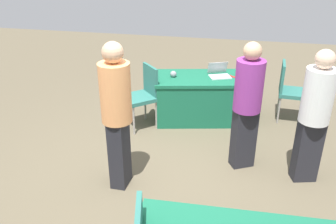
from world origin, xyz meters
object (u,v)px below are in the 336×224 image
(person_presenter, at_px, (247,101))
(chair_aisle, at_px, (289,88))
(person_attendee_browsing, at_px, (117,110))
(scissors_red, at_px, (233,77))
(table_foreground, at_px, (204,98))
(chair_by_pillar, at_px, (143,93))
(laptop_silver, at_px, (219,74))
(yarn_ball, at_px, (173,74))
(person_attendee_standing, at_px, (315,112))

(person_presenter, bearing_deg, chair_aisle, -141.63)
(person_attendee_browsing, relative_size, scissors_red, 9.67)
(table_foreground, height_order, chair_by_pillar, chair_by_pillar)
(chair_aisle, bearing_deg, table_foreground, -75.28)
(laptop_silver, bearing_deg, person_attendee_browsing, 41.85)
(chair_by_pillar, bearing_deg, yarn_ball, -92.60)
(chair_aisle, relative_size, scissors_red, 5.28)
(yarn_ball, bearing_deg, person_presenter, 134.88)
(laptop_silver, bearing_deg, chair_by_pillar, 2.46)
(scissors_red, bearing_deg, person_attendee_standing, -20.85)
(chair_by_pillar, relative_size, yarn_ball, 9.79)
(chair_aisle, distance_m, person_presenter, 1.68)
(chair_by_pillar, xyz_separation_m, person_presenter, (-1.53, 0.81, 0.35))
(chair_by_pillar, xyz_separation_m, person_attendee_standing, (-2.28, 0.96, 0.35))
(table_foreground, xyz_separation_m, yarn_ball, (0.48, 0.11, 0.41))
(chair_by_pillar, height_order, person_presenter, person_presenter)
(chair_aisle, distance_m, scissors_red, 0.92)
(person_presenter, distance_m, person_attendee_standing, 0.76)
(laptop_silver, bearing_deg, person_attendee_standing, 106.51)
(chair_aisle, distance_m, laptop_silver, 1.14)
(table_foreground, bearing_deg, person_presenter, 117.48)
(table_foreground, distance_m, chair_aisle, 1.35)
(person_attendee_standing, xyz_separation_m, yarn_ball, (1.88, -1.28, -0.13))
(chair_by_pillar, distance_m, scissors_red, 1.42)
(person_presenter, distance_m, yarn_ball, 1.61)
(person_attendee_browsing, xyz_separation_m, yarn_ball, (-0.28, -1.83, -0.20))
(person_attendee_standing, relative_size, laptop_silver, 4.04)
(person_attendee_browsing, relative_size, yarn_ball, 17.66)
(person_presenter, height_order, yarn_ball, person_presenter)
(chair_aisle, bearing_deg, scissors_red, -75.32)
(scissors_red, bearing_deg, chair_by_pillar, -122.38)
(chair_aisle, distance_m, person_attendee_browsing, 3.06)
(chair_by_pillar, relative_size, person_attendee_standing, 0.59)
(chair_aisle, height_order, yarn_ball, chair_aisle)
(person_attendee_standing, distance_m, laptop_silver, 1.89)
(chair_aisle, height_order, chair_by_pillar, chair_by_pillar)
(table_foreground, distance_m, person_attendee_browsing, 2.17)
(yarn_ball, bearing_deg, person_attendee_browsing, 81.40)
(person_presenter, distance_m, scissors_red, 1.36)
(chair_by_pillar, bearing_deg, chair_aisle, -114.17)
(person_presenter, relative_size, person_attendee_browsing, 0.94)
(person_attendee_browsing, height_order, yarn_ball, person_attendee_browsing)
(table_foreground, bearing_deg, person_attendee_browsing, 68.65)
(person_attendee_browsing, distance_m, yarn_ball, 1.86)
(table_foreground, distance_m, scissors_red, 0.57)
(person_attendee_browsing, bearing_deg, laptop_silver, 155.64)
(scissors_red, bearing_deg, table_foreground, -132.85)
(chair_aisle, height_order, person_attendee_browsing, person_attendee_browsing)
(table_foreground, height_order, yarn_ball, yarn_ball)
(table_foreground, distance_m, chair_by_pillar, 1.00)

